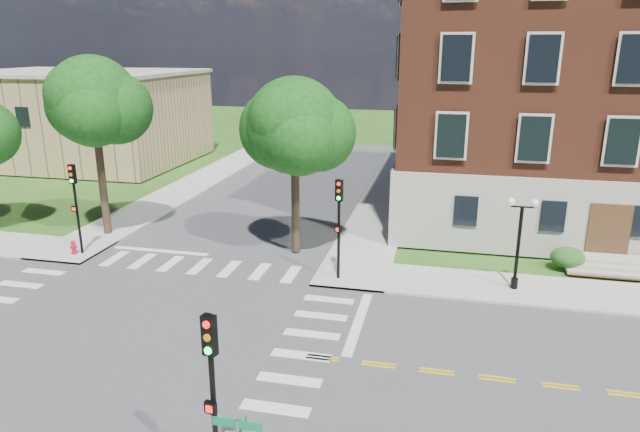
% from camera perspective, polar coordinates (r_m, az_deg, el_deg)
% --- Properties ---
extents(ground, '(160.00, 160.00, 0.00)m').
position_cam_1_polar(ground, '(23.84, -19.20, -11.10)').
color(ground, '#264D15').
rests_on(ground, ground).
extents(road_ew, '(90.00, 12.00, 0.01)m').
position_cam_1_polar(road_ew, '(23.84, -19.20, -11.09)').
color(road_ew, '#3D3D3F').
rests_on(road_ew, ground).
extents(road_ns, '(12.00, 90.00, 0.01)m').
position_cam_1_polar(road_ns, '(23.84, -19.20, -11.09)').
color(road_ns, '#3D3D3F').
rests_on(road_ns, ground).
extents(sidewalk_ne, '(34.00, 34.00, 0.12)m').
position_cam_1_polar(sidewalk_ne, '(34.87, 17.89, -1.94)').
color(sidewalk_ne, '#9E9B93').
rests_on(sidewalk_ne, ground).
extents(sidewalk_nw, '(34.00, 34.00, 0.12)m').
position_cam_1_polar(sidewalk_nw, '(44.13, -25.91, 1.03)').
color(sidewalk_nw, '#9E9B93').
rests_on(sidewalk_nw, ground).
extents(crosswalk_east, '(2.20, 10.20, 0.02)m').
position_cam_1_polar(crosswalk_east, '(21.19, -1.87, -13.80)').
color(crosswalk_east, silver).
rests_on(crosswalk_east, ground).
extents(stop_bar_east, '(0.40, 5.50, 0.00)m').
position_cam_1_polar(stop_bar_east, '(23.48, 3.86, -10.57)').
color(stop_bar_east, silver).
rests_on(stop_bar_east, ground).
extents(secondary_building, '(20.40, 15.40, 8.30)m').
position_cam_1_polar(secondary_building, '(58.81, -22.80, 9.18)').
color(secondary_building, tan).
rests_on(secondary_building, ground).
extents(tree_c, '(5.00, 5.00, 10.15)m').
position_cam_1_polar(tree_c, '(34.34, -21.73, 10.55)').
color(tree_c, '#302618').
rests_on(tree_c, ground).
extents(tree_d, '(4.94, 4.94, 9.19)m').
position_cam_1_polar(tree_d, '(29.13, -2.57, 8.95)').
color(tree_d, '#302618').
rests_on(tree_d, ground).
extents(traffic_signal_se, '(0.36, 0.42, 4.80)m').
position_cam_1_polar(traffic_signal_se, '(14.14, -10.74, -16.05)').
color(traffic_signal_se, black).
rests_on(traffic_signal_se, ground).
extents(traffic_signal_ne, '(0.38, 0.45, 4.80)m').
position_cam_1_polar(traffic_signal_ne, '(26.22, 1.89, -0.04)').
color(traffic_signal_ne, black).
rests_on(traffic_signal_ne, ground).
extents(traffic_signal_nw, '(0.32, 0.35, 4.80)m').
position_cam_1_polar(traffic_signal_nw, '(32.08, -23.29, 1.72)').
color(traffic_signal_nw, black).
rests_on(traffic_signal_nw, ground).
extents(twin_lamp_west, '(1.36, 0.36, 4.23)m').
position_cam_1_polar(twin_lamp_west, '(26.81, 19.28, -2.12)').
color(twin_lamp_west, black).
rests_on(twin_lamp_west, ground).
extents(fire_hydrant, '(0.35, 0.35, 0.75)m').
position_cam_1_polar(fire_hydrant, '(32.87, -23.40, -2.92)').
color(fire_hydrant, red).
rests_on(fire_hydrant, ground).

